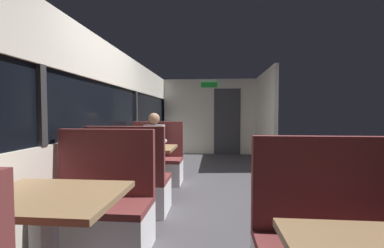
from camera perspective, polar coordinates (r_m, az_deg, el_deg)
The scene contains 10 objects.
ground_plane at distance 3.81m, azimuth 2.52°, elevation -16.94°, with size 3.30×9.20×0.02m, color #423F44.
carriage_window_panel_left at distance 3.93m, azimuth -19.08°, elevation 0.18°, with size 0.09×8.48×2.30m.
carriage_end_bulkhead at distance 7.78m, azimuth 4.31°, elevation 1.59°, with size 2.90×0.11×2.30m.
carriage_aisle_panel_right at distance 6.72m, azimuth 16.15°, elevation 1.46°, with size 0.08×2.40×2.30m, color beige.
dining_table_near_window at distance 1.93m, azimuth -29.60°, elevation -16.45°, with size 0.90×0.70×0.74m.
bench_near_window_facing_entry at distance 2.61m, azimuth -20.20°, elevation -18.52°, with size 0.95×0.50×1.10m.
dining_table_mid_window at distance 3.94m, azimuth -10.55°, elevation -6.56°, with size 0.90×0.70×0.74m.
bench_mid_window_facing_end at distance 3.36m, azimuth -13.80°, elevation -13.63°, with size 0.95×0.50×1.10m.
bench_mid_window_facing_entry at distance 4.67m, azimuth -8.18°, elevation -9.02°, with size 0.95×0.50×1.10m.
seated_passenger at distance 4.56m, azimuth -8.41°, elevation -6.62°, with size 0.47×0.55×1.26m.
Camera 1 is at (0.15, -3.59, 1.25)m, focal length 23.57 mm.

